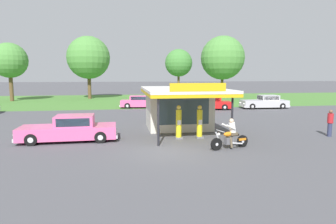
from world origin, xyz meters
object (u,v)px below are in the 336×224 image
motorcycle_with_rider (231,136)px  featured_classic_sedan (70,129)px  parked_car_back_row_centre (208,103)px  gas_pump_nearside (179,123)px  gas_pump_offside (200,123)px  parked_car_back_row_right (265,102)px  parked_car_back_row_far_right (142,102)px  bystander_leaning_by_kiosk (330,122)px  bystander_strolling_foreground (151,105)px

motorcycle_with_rider → featured_classic_sedan: 9.08m
featured_classic_sedan → parked_car_back_row_centre: featured_classic_sedan is taller
gas_pump_nearside → featured_classic_sedan: 6.34m
gas_pump_offside → parked_car_back_row_right: (11.54, 14.04, -0.23)m
gas_pump_offside → parked_car_back_row_centre: 14.90m
parked_car_back_row_far_right → parked_car_back_row_right: size_ratio=0.99×
parked_car_back_row_right → bystander_leaning_by_kiosk: 15.31m
featured_classic_sedan → bystander_strolling_foreground: bystander_strolling_foreground is taller
bystander_leaning_by_kiosk → parked_car_back_row_right: bearing=77.0°
gas_pump_nearside → bystander_leaning_by_kiosk: size_ratio=1.20×
parked_car_back_row_far_right → bystander_leaning_by_kiosk: bearing=-59.5°
gas_pump_nearside → parked_car_back_row_far_right: (-1.02, 16.74, -0.27)m
parked_car_back_row_right → parked_car_back_row_centre: bearing=179.4°
motorcycle_with_rider → parked_car_back_row_far_right: (-3.20, 19.50, -0.01)m
featured_classic_sedan → gas_pump_nearside: bearing=-3.7°
gas_pump_offside → bystander_strolling_foreground: 10.89m
parked_car_back_row_far_right → bystander_leaning_by_kiosk: bystander_leaning_by_kiosk is taller
featured_classic_sedan → parked_car_back_row_right: parked_car_back_row_right is taller
gas_pump_nearside → parked_car_back_row_far_right: 16.77m
bystander_leaning_by_kiosk → bystander_strolling_foreground: size_ratio=0.97×
bystander_strolling_foreground → parked_car_back_row_centre: bearing=26.8°
parked_car_back_row_far_right → parked_car_back_row_centre: (7.11, -2.63, 0.01)m
gas_pump_offside → parked_car_back_row_far_right: bearing=97.8°
gas_pump_nearside → motorcycle_with_rider: gas_pump_nearside is taller
bystander_leaning_by_kiosk → gas_pump_offside: bearing=173.8°
gas_pump_offside → bystander_leaning_by_kiosk: size_ratio=1.19×
featured_classic_sedan → bystander_strolling_foreground: 11.78m
parked_car_back_row_right → bystander_strolling_foreground: (-13.45, -3.32, 0.23)m
gas_pump_nearside → bystander_strolling_foreground: size_ratio=1.17×
gas_pump_offside → motorcycle_with_rider: size_ratio=0.90×
gas_pump_offside → parked_car_back_row_far_right: size_ratio=0.37×
parked_car_back_row_far_right → parked_car_back_row_centre: 7.58m
bystander_strolling_foreground → bystander_leaning_by_kiosk: bearing=-49.2°
gas_pump_nearside → parked_car_back_row_far_right: bearing=93.5°
parked_car_back_row_far_right → featured_classic_sedan: bearing=-108.0°
parked_car_back_row_right → featured_classic_sedan: bearing=-144.6°
motorcycle_with_rider → featured_classic_sedan: size_ratio=0.39×
motorcycle_with_rider → bystander_leaning_by_kiosk: (7.19, 1.89, 0.23)m
bystander_strolling_foreground → featured_classic_sedan: bearing=-118.9°
bystander_leaning_by_kiosk → motorcycle_with_rider: bearing=-165.3°
gas_pump_offside → featured_classic_sedan: (-7.61, 0.41, -0.24)m
featured_classic_sedan → parked_car_back_row_centre: size_ratio=1.02×
gas_pump_offside → bystander_strolling_foreground: (-1.91, 10.72, 0.00)m
gas_pump_nearside → bystander_strolling_foreground: 10.74m
gas_pump_offside → parked_car_back_row_right: 18.18m
gas_pump_offside → gas_pump_nearside: bearing=180.0°
featured_classic_sedan → bystander_leaning_by_kiosk: (15.69, -1.29, 0.21)m
gas_pump_nearside → parked_car_back_row_centre: bearing=66.6°
parked_car_back_row_centre → parked_car_back_row_far_right: bearing=159.7°
gas_pump_nearside → gas_pump_offside: gas_pump_nearside is taller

